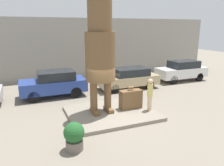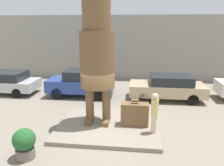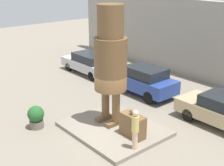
% 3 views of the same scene
% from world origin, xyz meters
% --- Properties ---
extents(ground_plane, '(60.00, 60.00, 0.00)m').
position_xyz_m(ground_plane, '(0.00, 0.00, 0.00)').
color(ground_plane, gray).
extents(pedestal, '(4.43, 3.62, 0.17)m').
position_xyz_m(pedestal, '(0.00, 0.00, 0.08)').
color(pedestal, gray).
rests_on(pedestal, ground_plane).
extents(statue_figure, '(1.49, 1.49, 5.50)m').
position_xyz_m(statue_figure, '(-0.50, 0.22, 3.38)').
color(statue_figure, brown).
rests_on(statue_figure, pedestal).
extents(giant_suitcase, '(1.19, 0.51, 1.22)m').
position_xyz_m(giant_suitcase, '(1.16, 0.08, 0.68)').
color(giant_suitcase, brown).
rests_on(giant_suitcase, pedestal).
extents(tourist, '(0.29, 0.29, 1.70)m').
position_xyz_m(tourist, '(1.95, -0.56, 1.10)').
color(tourist, beige).
rests_on(tourist, pedestal).
extents(parked_car_silver, '(4.55, 1.88, 1.47)m').
position_xyz_m(parked_car_silver, '(-7.57, 4.25, 0.78)').
color(parked_car_silver, '#B7B7BC').
rests_on(parked_car_silver, ground_plane).
extents(parked_car_blue, '(4.17, 1.82, 1.70)m').
position_xyz_m(parked_car_blue, '(-2.29, 4.28, 0.90)').
color(parked_car_blue, '#284293').
rests_on(parked_car_blue, ground_plane).
extents(planter_pot, '(0.77, 0.77, 1.09)m').
position_xyz_m(planter_pot, '(-2.54, -2.60, 0.57)').
color(planter_pot, '#70665B').
rests_on(planter_pot, ground_plane).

